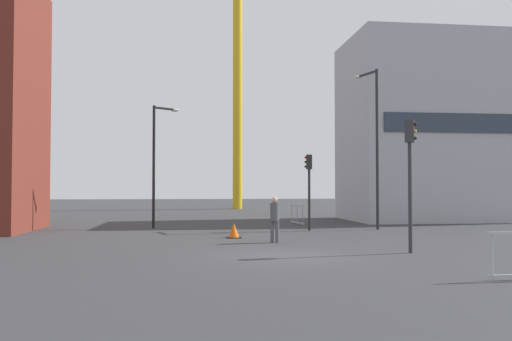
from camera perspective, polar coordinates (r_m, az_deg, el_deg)
The scene contains 10 objects.
ground at distance 16.54m, azimuth 3.00°, elevation -8.95°, with size 160.00×160.00×0.00m, color #333335.
office_block at distance 36.14m, azimuth 18.14°, elevation 4.07°, with size 10.82×7.14×11.39m.
construction_crane at distance 53.97m, azimuth -1.45°, elevation 14.67°, with size 18.68×6.43×26.33m.
streetlamp_tall at distance 27.45m, azimuth 12.40°, elevation 3.59°, with size 0.73×1.63×7.92m.
streetlamp_short at distance 27.94m, azimuth -10.39°, elevation 1.58°, with size 1.31×0.90×6.22m.
traffic_light_median at distance 26.03m, azimuth 5.61°, elevation -0.91°, with size 0.39×0.29×3.63m.
traffic_light_near at distance 17.70m, azimuth 15.93°, elevation 0.65°, with size 0.39×0.34×4.18m.
pedestrian_walking at distance 20.27m, azimuth 1.99°, elevation -4.82°, with size 0.34×0.34×1.70m.
safety_barrier_rear at distance 30.17m, azimuth 4.35°, elevation -4.63°, with size 0.34×2.01×1.08m.
traffic_cone_by_barrier at distance 22.23m, azimuth -2.34°, elevation -6.40°, with size 0.59×0.59×0.59m.
Camera 1 is at (-2.87, -16.16, 2.06)m, focal length 37.94 mm.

